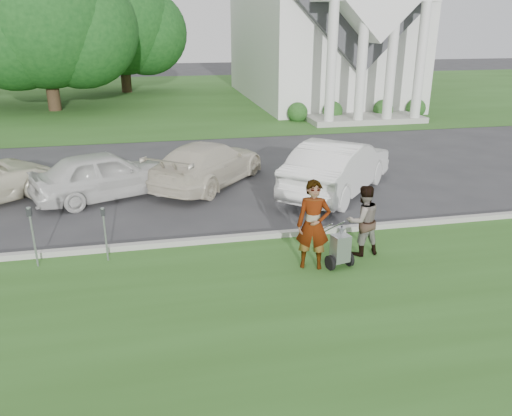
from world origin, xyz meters
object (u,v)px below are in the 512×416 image
object	(u,v)px
tree_left	(43,21)
car_c	(209,163)
tree_back	(121,27)
parking_meter_near	(105,228)
striping_cart	(340,249)
person_right	(363,221)
church	(320,8)
car_b	(105,175)
parking_meter_far	(32,230)
person_left	(313,226)
car_d	(338,167)

from	to	relation	value
tree_left	car_c	size ratio (longest dim) A/B	2.19
tree_back	parking_meter_near	xyz separation A→B (m)	(0.57, -29.92, -3.93)
tree_left	tree_back	bearing A→B (deg)	63.43
striping_cart	car_c	size ratio (longest dim) A/B	0.24
striping_cart	person_right	distance (m)	0.98
church	car_b	xyz separation A→B (m)	(-12.75, -18.59, -5.21)
tree_back	striping_cart	distance (m)	32.05
tree_back	parking_meter_far	world-z (taller)	tree_back
church	car_c	xyz separation A→B (m)	(-9.56, -17.85, -5.24)
tree_back	car_c	world-z (taller)	tree_back
car_b	car_c	bearing A→B (deg)	-99.11
parking_meter_near	car_b	size ratio (longest dim) A/B	0.30
striping_cart	person_left	size ratio (longest dim) A/B	0.60
person_left	parking_meter_far	bearing A→B (deg)	-173.56
person_right	car_c	world-z (taller)	person_right
striping_cart	parking_meter_near	xyz separation A→B (m)	(-4.93, 1.36, 0.35)
tree_left	striping_cart	world-z (taller)	tree_left
person_left	car_d	xyz separation A→B (m)	(2.35, 4.76, -0.14)
striping_cart	car_b	xyz separation A→B (m)	(-5.24, 5.82, 0.28)
parking_meter_far	car_c	xyz separation A→B (m)	(4.35, 5.19, -0.17)
car_d	tree_back	bearing A→B (deg)	-32.50
parking_meter_far	person_left	bearing A→B (deg)	-11.93
parking_meter_near	car_b	xyz separation A→B (m)	(-0.31, 4.46, -0.07)
person_right	car_b	size ratio (longest dim) A/B	0.38
church	striping_cart	size ratio (longest dim) A/B	20.63
striping_cart	tree_back	bearing A→B (deg)	87.25
person_right	parking_meter_far	distance (m)	7.17
person_left	person_right	xyz separation A→B (m)	(1.30, 0.40, -0.16)
person_left	parking_meter_far	xyz separation A→B (m)	(-5.83, 1.23, -0.10)
church	tree_back	xyz separation A→B (m)	(-13.01, 6.87, -1.21)
person_left	car_d	world-z (taller)	person_left
parking_meter_far	car_b	xyz separation A→B (m)	(1.17, 4.46, -0.15)
parking_meter_near	car_b	bearing A→B (deg)	93.95
striping_cart	parking_meter_far	size ratio (longest dim) A/B	0.85
tree_back	parking_meter_far	bearing A→B (deg)	-91.73
striping_cart	car_c	world-z (taller)	car_c
car_d	parking_meter_far	bearing A→B (deg)	65.45
striping_cart	car_d	world-z (taller)	car_d
person_left	parking_meter_far	world-z (taller)	person_left
parking_meter_far	parking_meter_near	bearing A→B (deg)	-0.18
tree_left	tree_back	world-z (taller)	tree_left
person_right	car_c	size ratio (longest dim) A/B	0.34
car_d	person_left	bearing A→B (deg)	105.87
person_left	parking_meter_near	size ratio (longest dim) A/B	1.55
person_right	car_b	world-z (taller)	person_right
parking_meter_near	striping_cart	bearing A→B (deg)	-15.45
tree_left	tree_back	size ratio (longest dim) A/B	1.11
church	person_right	bearing A→B (deg)	-105.87
tree_left	parking_meter_far	distance (m)	22.54
striping_cart	parking_meter_near	world-z (taller)	parking_meter_near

